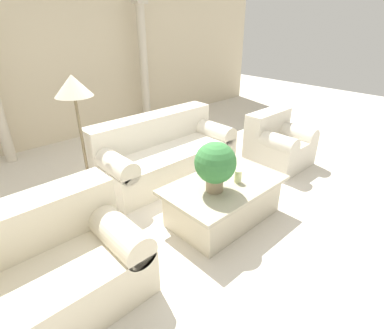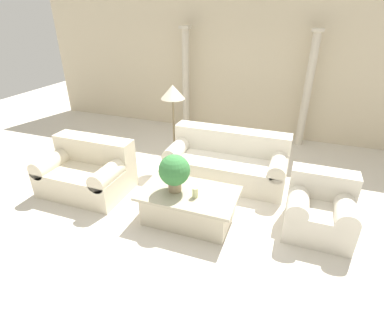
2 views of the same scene
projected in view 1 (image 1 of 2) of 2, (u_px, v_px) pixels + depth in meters
ground_plane at (189, 207)px, 3.66m from camera, size 16.00×16.00×0.00m
wall_back at (59, 49)px, 5.09m from camera, size 10.00×0.06×3.20m
sofa_long at (163, 152)px, 4.33m from camera, size 2.02×0.94×0.84m
loveseat at (47, 267)px, 2.32m from camera, size 1.37×0.94×0.84m
coffee_table at (223, 200)px, 3.37m from camera, size 1.34×0.81×0.46m
potted_plant at (215, 164)px, 2.99m from camera, size 0.43×0.43×0.54m
pillar_candle at (238, 176)px, 3.26m from camera, size 0.08×0.08×0.14m
floor_lamp at (74, 92)px, 3.35m from camera, size 0.42×0.42×1.53m
column_right at (144, 66)px, 5.96m from camera, size 0.23×0.23×2.37m
armchair at (278, 143)px, 4.62m from camera, size 0.85×0.80×0.80m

